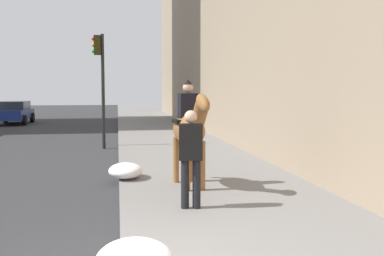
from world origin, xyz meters
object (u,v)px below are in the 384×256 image
object	(u,v)px
pedestrian_greeting	(191,152)
car_mid_lane	(15,112)
traffic_light_near_curb	(100,73)
mounted_horse_near	(190,128)

from	to	relation	value
pedestrian_greeting	car_mid_lane	xyz separation A→B (m)	(22.38, 7.67, -0.34)
car_mid_lane	traffic_light_near_curb	bearing A→B (deg)	24.26
car_mid_lane	traffic_light_near_curb	world-z (taller)	traffic_light_near_curb
mounted_horse_near	car_mid_lane	xyz separation A→B (m)	(20.66, 7.93, -0.61)
pedestrian_greeting	car_mid_lane	world-z (taller)	pedestrian_greeting
pedestrian_greeting	car_mid_lane	bearing A→B (deg)	27.43
pedestrian_greeting	car_mid_lane	distance (m)	23.66
mounted_horse_near	pedestrian_greeting	world-z (taller)	mounted_horse_near
pedestrian_greeting	traffic_light_near_curb	bearing A→B (deg)	19.74
mounted_horse_near	pedestrian_greeting	size ratio (longest dim) A/B	1.33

